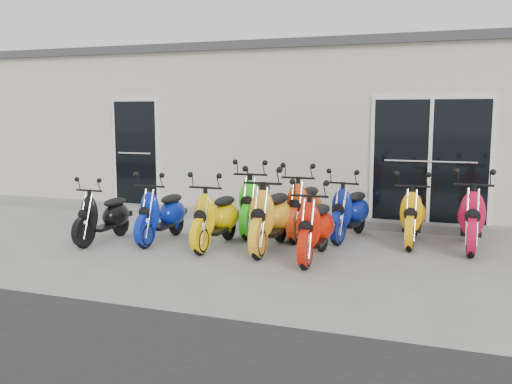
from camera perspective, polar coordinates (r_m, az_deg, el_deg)
ground at (r=8.82m, az=-1.34°, el=-5.34°), size 80.00×80.00×0.00m
building at (r=13.56m, az=6.72°, el=6.11°), size 14.00×6.00×3.20m
roof_cap at (r=13.61m, az=6.83°, el=13.20°), size 14.20×6.20×0.16m
front_step at (r=10.67m, az=2.62°, el=-2.59°), size 14.00×0.40×0.15m
door_left at (r=11.99m, az=-11.91°, el=4.13°), size 1.07×0.08×2.22m
door_right at (r=10.20m, az=17.02°, el=3.30°), size 2.02×0.08×2.22m
scooter_front_black at (r=9.26m, az=-15.03°, el=-1.61°), size 0.56×1.46×1.07m
scooter_front_blue at (r=9.09m, az=-9.42°, el=-1.36°), size 0.59×1.56×1.14m
scooter_front_orange_a at (r=8.61m, az=-4.05°, el=-1.67°), size 0.59×1.60×1.18m
scooter_front_orange_b at (r=8.39m, az=1.49°, el=-1.51°), size 0.70×1.78×1.30m
scooter_front_red at (r=7.88m, az=5.95°, el=-2.63°), size 0.61×1.60×1.17m
scooter_back_green at (r=9.59m, az=0.04°, el=-0.34°), size 0.81×1.80×1.29m
scooter_back_red at (r=9.37m, az=4.84°, el=-0.67°), size 0.63×1.70×1.25m
scooter_back_blue at (r=9.26m, az=9.38°, el=-1.10°), size 0.79×1.65×1.17m
scooter_back_yellow at (r=9.13m, az=15.43°, el=-1.41°), size 0.61×1.60×1.17m
scooter_back_extra at (r=9.05m, az=20.78°, el=-1.47°), size 0.63×1.70×1.25m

